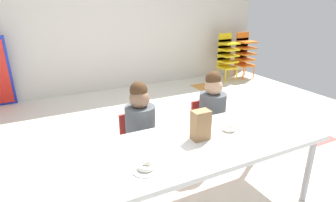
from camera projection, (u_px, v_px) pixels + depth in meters
The scene contains 11 objects.
ground_plane at pixel (161, 155), 2.99m from camera, with size 6.59×5.04×0.02m.
back_wall at pixel (95, 15), 4.65m from camera, with size 6.59×0.10×2.62m, color beige.
craft_table at pixel (190, 150), 1.98m from camera, with size 2.00×0.72×0.60m.
seated_child_near_camera at pixel (140, 123), 2.41m from camera, with size 0.32×0.32×0.92m.
seated_child_middle_seat at pixel (212, 108), 2.72m from camera, with size 0.32×0.32×0.92m.
kid_chair_yellow_stack at pixel (227, 54), 5.58m from camera, with size 0.32×0.30×0.92m.
kid_chair_orange_stack at pixel (245, 52), 5.77m from camera, with size 0.32×0.30×0.92m.
paper_bag_brown at pixel (201, 125), 2.00m from camera, with size 0.13×0.09×0.22m, color #9E754C.
paper_plate_near_edge at pixel (146, 169), 1.67m from camera, with size 0.18×0.18×0.01m, color white.
donut_powdered_on_plate at pixel (146, 166), 1.66m from camera, with size 0.11×0.11×0.03m, color white.
donut_powdered_loose at pixel (229, 128), 2.17m from camera, with size 0.11×0.11×0.03m, color white.
Camera 1 is at (-1.11, -2.37, 1.56)m, focal length 29.87 mm.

